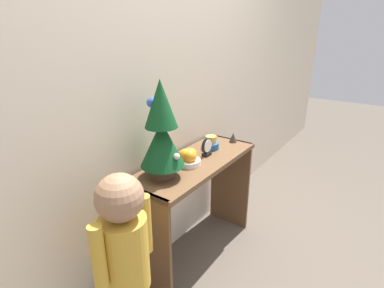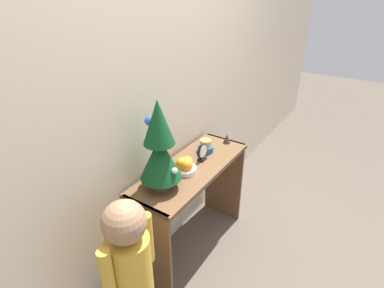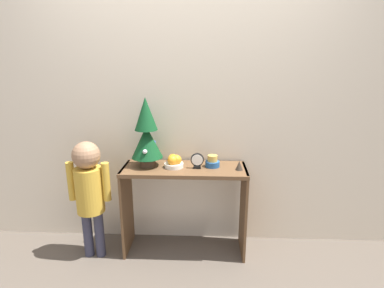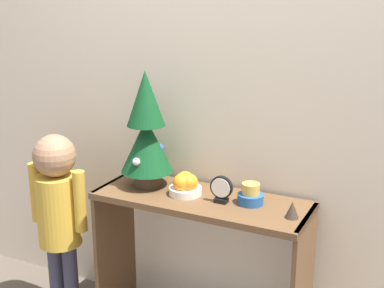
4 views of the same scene
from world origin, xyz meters
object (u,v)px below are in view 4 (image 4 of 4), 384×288
Objects in this scene: mini_tree at (146,131)px; child_figure at (58,204)px; fruit_bowl at (185,185)px; desk_clock at (221,190)px; singing_bowl at (251,195)px; figurine at (292,210)px.

mini_tree reaches higher than child_figure.
child_figure is at bearing -170.04° from fruit_bowl.
desk_clock is (0.40, -0.04, -0.21)m from mini_tree.
desk_clock is at bearing -5.72° from mini_tree.
singing_bowl is at bearing 0.48° from mini_tree.
fruit_bowl is 1.32× the size of singing_bowl.
mini_tree is 0.77m from figurine.
mini_tree is 7.72× the size of figurine.
mini_tree is at bearing 175.07° from figurine.
figurine is (0.21, -0.07, -0.00)m from singing_bowl.
fruit_bowl is (0.22, -0.02, -0.22)m from mini_tree.
child_figure is (-1.17, -0.08, -0.16)m from figurine.
figurine is at bearing 3.74° from child_figure.
figurine is (0.73, -0.06, -0.24)m from mini_tree.
fruit_bowl is at bearing 9.96° from child_figure.
singing_bowl is (0.52, 0.00, -0.23)m from mini_tree.
mini_tree is 4.84× the size of singing_bowl.
singing_bowl is 0.12× the size of child_figure.
child_figure is at bearing -171.52° from singing_bowl.
figurine is at bearing -4.35° from fruit_bowl.
mini_tree reaches higher than desk_clock.
fruit_bowl reaches higher than figurine.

